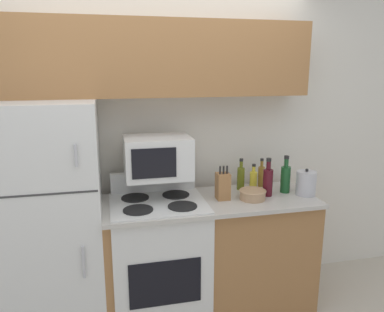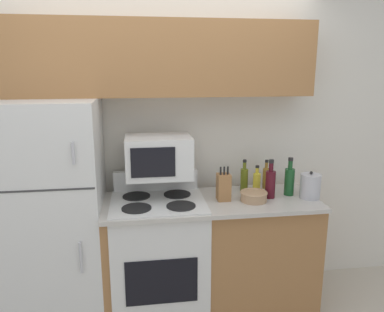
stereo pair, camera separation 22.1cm
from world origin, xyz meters
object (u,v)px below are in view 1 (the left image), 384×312
Objects in this scene: stove at (159,258)px; microwave at (157,157)px; bottle_wine_red at (268,181)px; bottle_cooking_spray at (253,180)px; kettle at (306,183)px; bottle_wine_green at (285,178)px; bowl at (253,194)px; bottle_olive_oil at (241,177)px; bottle_vinegar at (261,175)px; refrigerator at (52,220)px; knife_block at (223,186)px.

stove is 2.25× the size of microwave.
bottle_wine_red is at bearing -7.91° from microwave.
stove is 0.97m from bottle_cooking_spray.
stove is 4.99× the size of bottle_cooking_spray.
bottle_wine_red reaches higher than kettle.
bowl is at bearing -162.78° from bottle_wine_green.
microwave reaches higher than bowl.
bottle_vinegar is (0.20, 0.04, -0.01)m from bottle_olive_oil.
bottle_wine_red is 0.24m from bottle_vinegar.
refrigerator is at bearing -177.38° from bottle_cooking_spray.
bowl is at bearing -113.24° from bottle_cooking_spray.
knife_block is 0.87× the size of bottle_wine_green.
bottle_vinegar is (0.05, 0.23, -0.02)m from bottle_wine_red.
knife_block reaches higher than bottle_olive_oil.
bottle_olive_oil is at bearing 128.75° from bottle_wine_red.
bottle_cooking_spray is (0.09, -0.05, -0.02)m from bottle_olive_oil.
bottle_wine_red reaches higher than bottle_vinegar.
microwave reaches higher than bottle_wine_red.
bottle_vinegar is at bearing 39.15° from bottle_cooking_spray.
kettle reaches higher than bowl.
bottle_cooking_spray is at bearing 66.76° from bowl.
microwave reaches higher than bottle_vinegar.
knife_block is (0.48, -0.11, -0.22)m from microwave.
bottle_vinegar is (0.19, 0.29, 0.06)m from bowl.
bowl is at bearing -123.94° from bottle_vinegar.
bowl is (1.47, -0.13, 0.12)m from refrigerator.
bottle_wine_green is (1.03, 0.03, 0.56)m from stove.
microwave is 0.73m from bottle_olive_oil.
bottle_vinegar reaches higher than bottle_cooking_spray.
bottle_cooking_spray is (0.30, 0.14, -0.02)m from knife_block.
kettle reaches higher than stove.
microwave reaches higher than kettle.
stove is 0.78m from microwave.
knife_block is 1.09× the size of bottle_vinegar.
bottle_wine_red is (0.36, -0.00, 0.01)m from knife_block.
refrigerator is 5.63× the size of bottle_wine_green.
stove is 3.66× the size of bottle_wine_red.
knife_block reaches higher than stove.
bottle_olive_oil is (0.71, 0.17, 0.55)m from stove.
bottle_cooking_spray reaches higher than bowl.
bottle_cooking_spray is 0.41m from kettle.
refrigerator is 1.93m from kettle.
bottle_olive_oil is 0.51m from kettle.
bottle_wine_green is at bearing -4.17° from microwave.
microwave is 0.77m from bowl.
microwave reaches higher than bottle_wine_green.
bottle_olive_oil reaches higher than kettle.
bottle_cooking_spray is at bearing 156.45° from bottle_wine_green.
refrigerator is at bearing 175.78° from stove.
refrigerator is 6.46× the size of knife_block.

